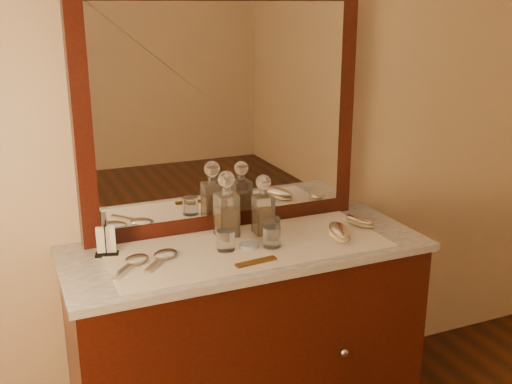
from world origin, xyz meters
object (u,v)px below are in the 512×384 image
hand_mirror_outer (134,261)px  hand_mirror_inner (164,256)px  dresser_cabinet (247,342)px  comb (256,262)px  decanter_right (263,211)px  pin_dish (249,245)px  napkin_rack (106,242)px  decanter_left (227,211)px  brush_far (360,221)px  mirror_frame (223,111)px  brush_near (339,232)px

hand_mirror_outer → hand_mirror_inner: 0.11m
dresser_cabinet → comb: size_ratio=8.50×
decanter_right → hand_mirror_outer: bearing=-170.2°
pin_dish → comb: size_ratio=0.47×
napkin_rack → pin_dish: bearing=-16.2°
dresser_cabinet → decanter_left: decanter_left is taller
dresser_cabinet → hand_mirror_inner: size_ratio=6.84×
decanter_left → decanter_right: decanter_left is taller
dresser_cabinet → decanter_right: 0.56m
decanter_left → hand_mirror_outer: 0.45m
comb → decanter_left: (-0.00, 0.30, 0.10)m
pin_dish → decanter_left: size_ratio=0.28×
dresser_cabinet → pin_dish: pin_dish is taller
hand_mirror_inner → brush_far: bearing=0.8°
pin_dish → brush_far: bearing=4.3°
mirror_frame → hand_mirror_inner: bearing=-143.4°
dresser_cabinet → brush_far: brush_far is taller
brush_far → hand_mirror_outer: 0.98m
dresser_cabinet → mirror_frame: 0.97m
pin_dish → hand_mirror_outer: 0.45m
pin_dish → brush_near: 0.38m
napkin_rack → brush_far: bearing=-6.1°
decanter_right → hand_mirror_inner: decanter_right is taller
comb → napkin_rack: 0.58m
decanter_right → hand_mirror_outer: decanter_right is taller
napkin_rack → hand_mirror_outer: bearing=-60.1°
pin_dish → dresser_cabinet: bearing=90.8°
brush_far → hand_mirror_outer: size_ratio=0.78×
mirror_frame → hand_mirror_inner: mirror_frame is taller
hand_mirror_outer → decanter_right: bearing=9.8°
brush_near → hand_mirror_inner: (-0.72, 0.08, -0.02)m
mirror_frame → napkin_rack: (-0.53, -0.13, -0.45)m
comb → brush_near: size_ratio=0.87×
comb → pin_dish: bearing=70.6°
dresser_cabinet → decanter_left: bearing=107.2°
hand_mirror_inner → hand_mirror_outer: bearing=-176.9°
dresser_cabinet → napkin_rack: bearing=167.2°
mirror_frame → brush_far: (0.53, -0.24, -0.48)m
pin_dish → decanter_left: (-0.04, 0.15, 0.10)m
decanter_right → napkin_rack: bearing=176.8°
comb → decanter_right: size_ratio=0.65×
decanter_right → brush_far: 0.44m
mirror_frame → pin_dish: 0.56m
decanter_right → decanter_left: bearing=167.1°
napkin_rack → hand_mirror_inner: 0.23m
dresser_cabinet → brush_far: bearing=0.7°
mirror_frame → brush_far: mirror_frame is taller
decanter_right → brush_far: size_ratio=1.63×
decanter_right → brush_far: bearing=-10.5°
decanter_left → hand_mirror_inner: (-0.30, -0.12, -0.10)m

